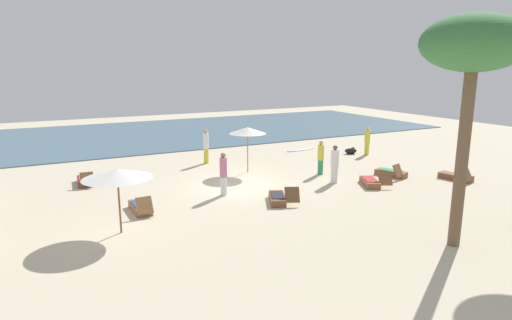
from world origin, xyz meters
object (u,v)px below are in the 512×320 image
person_0 (206,146)px  lounger_2 (457,177)px  lounger_4 (141,207)px  lounger_5 (279,198)px  person_2 (367,141)px  person_1 (223,173)px  dog (351,151)px  surfboard (301,149)px  person_4 (321,157)px  umbrella_0 (248,130)px  lounger_1 (85,181)px  lounger_0 (371,182)px  person_3 (335,164)px  lounger_3 (392,173)px  umbrella_1 (117,174)px  palm_0 (474,49)px

person_0 → lounger_2: bearing=-44.0°
lounger_4 → lounger_5: 5.36m
person_2 → lounger_2: bearing=-92.4°
person_0 → person_1: size_ratio=1.05×
dog → lounger_2: bearing=-86.7°
person_0 → surfboard: person_0 is taller
person_4 → dog: bearing=35.1°
person_2 → umbrella_0: bearing=-176.2°
person_2 → lounger_1: bearing=177.2°
lounger_0 → person_2: person_2 is taller
person_3 → lounger_3: bearing=-6.7°
lounger_1 → person_0: (6.57, 1.54, 0.82)m
person_4 → lounger_2: bearing=-37.8°
umbrella_1 → dog: size_ratio=2.72×
lounger_0 → lounger_2: lounger_2 is taller
palm_0 → surfboard: size_ratio=2.80×
lounger_4 → umbrella_0: bearing=30.3°
surfboard → palm_0: bearing=-105.8°
person_0 → dog: person_0 is taller
lounger_5 → umbrella_1: bearing=-176.4°
lounger_3 → dog: bearing=71.0°
lounger_1 → palm_0: bearing=-53.8°
lounger_3 → dog: 5.59m
lounger_3 → palm_0: 10.09m
palm_0 → surfboard: (4.21, 14.91, -5.80)m
person_3 → person_4: person_3 is taller
lounger_0 → person_3: (-1.18, 1.20, 0.72)m
person_0 → palm_0: (2.63, -14.08, 4.84)m
palm_0 → umbrella_0: bearing=97.5°
umbrella_0 → lounger_4: (-6.31, -3.68, -1.98)m
lounger_0 → person_4: 3.01m
lounger_5 → dog: size_ratio=2.16×
lounger_1 → lounger_3: bearing=-21.8°
person_2 → dog: bearing=138.7°
lounger_2 → lounger_3: lounger_3 is taller
person_2 → dog: size_ratio=2.11×
lounger_4 → dog: size_ratio=2.04×
lounger_0 → lounger_5: size_ratio=1.00×
lounger_3 → person_4: bearing=145.0°
lounger_2 → person_0: person_0 is taller
dog → palm_0: bearing=-116.8°
lounger_4 → palm_0: palm_0 is taller
lounger_1 → lounger_5: bearing=-44.4°
lounger_1 → person_0: 6.79m
person_4 → dog: (4.68, 3.29, -0.67)m
lounger_0 → lounger_5: bearing=-178.1°
lounger_5 → person_0: bearing=90.1°
umbrella_1 → surfboard: size_ratio=0.92×
lounger_0 → palm_0: size_ratio=0.26×
umbrella_1 → lounger_1: size_ratio=1.28×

